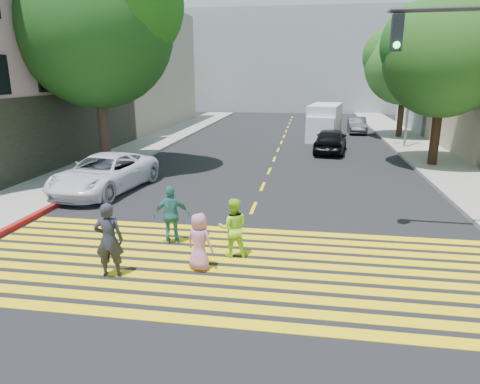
% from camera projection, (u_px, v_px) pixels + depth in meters
% --- Properties ---
extents(ground, '(120.00, 120.00, 0.00)m').
position_uv_depth(ground, '(218.00, 290.00, 9.27)').
color(ground, black).
extents(sidewalk_left, '(3.00, 40.00, 0.15)m').
position_uv_depth(sidewalk_left, '(167.00, 137.00, 31.48)').
color(sidewalk_left, gray).
rests_on(sidewalk_left, ground).
extents(sidewalk_right, '(3.00, 60.00, 0.15)m').
position_uv_depth(sidewalk_right, '(437.00, 163.00, 22.24)').
color(sidewalk_right, gray).
rests_on(sidewalk_right, ground).
extents(curb_red, '(0.20, 8.00, 0.16)m').
position_uv_depth(curb_red, '(71.00, 197.00, 16.01)').
color(curb_red, maroon).
rests_on(curb_red, ground).
extents(crosswalk, '(13.40, 5.30, 0.01)m').
position_uv_depth(crosswalk, '(229.00, 265.00, 10.48)').
color(crosswalk, yellow).
rests_on(crosswalk, ground).
extents(lane_line, '(0.12, 34.40, 0.01)m').
position_uv_depth(lane_line, '(283.00, 139.00, 30.68)').
color(lane_line, yellow).
rests_on(lane_line, ground).
extents(building_left_tan, '(12.00, 16.00, 10.00)m').
position_uv_depth(building_left_tan, '(103.00, 68.00, 37.01)').
color(building_left_tan, tan).
rests_on(building_left_tan, ground).
extents(building_right_grey, '(10.00, 10.00, 10.00)m').
position_uv_depth(building_right_grey, '(478.00, 68.00, 34.21)').
color(building_right_grey, gray).
rests_on(building_right_grey, ground).
extents(backdrop_block, '(30.00, 8.00, 12.00)m').
position_uv_depth(backdrop_block, '(297.00, 62.00, 53.35)').
color(backdrop_block, gray).
rests_on(backdrop_block, ground).
extents(tree_left, '(8.72, 8.31, 10.15)m').
position_uv_depth(tree_left, '(97.00, 21.00, 19.22)').
color(tree_left, '#442823').
rests_on(tree_left, ground).
extents(tree_right_near, '(7.37, 7.07, 8.31)m').
position_uv_depth(tree_right_near, '(447.00, 50.00, 20.07)').
color(tree_right_near, black).
rests_on(tree_right_near, ground).
extents(tree_right_far, '(7.46, 7.21, 8.14)m').
position_uv_depth(tree_right_far, '(407.00, 59.00, 29.61)').
color(tree_right_far, black).
rests_on(tree_right_far, ground).
extents(pedestrian_man, '(0.71, 0.54, 1.77)m').
position_uv_depth(pedestrian_man, '(109.00, 240.00, 9.74)').
color(pedestrian_man, '#252530').
rests_on(pedestrian_man, ground).
extents(pedestrian_woman, '(0.86, 0.73, 1.54)m').
position_uv_depth(pedestrian_woman, '(233.00, 228.00, 10.84)').
color(pedestrian_woman, '#A3EE2C').
rests_on(pedestrian_woman, ground).
extents(pedestrian_child, '(0.80, 0.66, 1.40)m').
position_uv_depth(pedestrian_child, '(199.00, 242.00, 10.12)').
color(pedestrian_child, '#BE6F9E').
rests_on(pedestrian_child, ground).
extents(pedestrian_extra, '(1.03, 0.63, 1.63)m').
position_uv_depth(pedestrian_extra, '(172.00, 215.00, 11.68)').
color(pedestrian_extra, '#2F747C').
rests_on(pedestrian_extra, ground).
extents(white_sedan, '(3.08, 5.52, 1.46)m').
position_uv_depth(white_sedan, '(104.00, 173.00, 16.94)').
color(white_sedan, silver).
rests_on(white_sedan, ground).
extents(dark_car_near, '(2.30, 4.55, 1.49)m').
position_uv_depth(dark_car_near, '(331.00, 140.00, 25.28)').
color(dark_car_near, black).
rests_on(dark_car_near, ground).
extents(silver_car, '(2.23, 4.45, 1.24)m').
position_uv_depth(silver_car, '(329.00, 122.00, 36.12)').
color(silver_car, gray).
rests_on(silver_car, ground).
extents(dark_car_parked, '(1.37, 3.80, 1.25)m').
position_uv_depth(dark_car_parked, '(357.00, 125.00, 33.80)').
color(dark_car_parked, '#24222A').
rests_on(dark_car_parked, ground).
extents(white_van, '(2.69, 5.42, 2.45)m').
position_uv_depth(white_van, '(324.00, 123.00, 30.42)').
color(white_van, silver).
rests_on(white_van, ground).
extents(street_lamp, '(1.85, 0.54, 8.21)m').
position_uv_depth(street_lamp, '(409.00, 71.00, 25.50)').
color(street_lamp, gray).
rests_on(street_lamp, ground).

